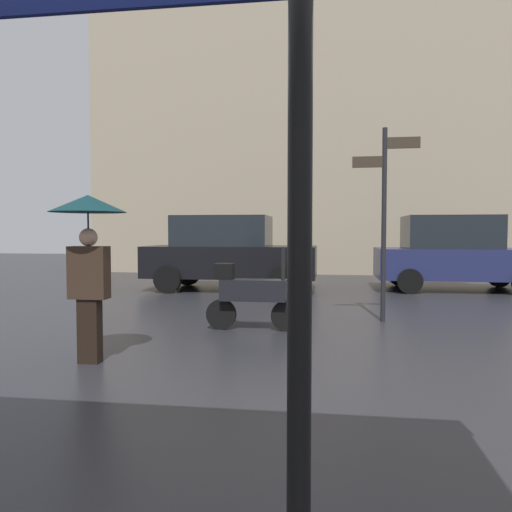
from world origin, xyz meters
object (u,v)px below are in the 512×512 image
Objects in this scene: parked_car_left at (229,252)px; parked_car_right at (455,253)px; parked_scooter at (250,293)px; pedestrian_with_umbrella at (88,236)px; street_signpost at (384,205)px.

parked_car_left is 1.07× the size of parked_car_right.
parked_car_left is at bearing -173.14° from parked_car_right.
parked_car_right reaches higher than parked_scooter.
pedestrian_with_umbrella is 0.60× the size of street_signpost.
parked_car_right is (4.37, 5.91, 0.40)m from parked_scooter.
street_signpost reaches higher than pedestrian_with_umbrella.
parked_car_right reaches higher than pedestrian_with_umbrella.
parked_car_left is 1.36× the size of street_signpost.
parked_car_left is at bearing 129.80° from street_signpost.
street_signpost reaches higher than parked_scooter.
pedestrian_with_umbrella is at bearing -125.79° from parked_scooter.
parked_car_right is at bearing 10.95° from parked_car_left.
parked_car_left reaches higher than pedestrian_with_umbrella.
street_signpost is at bearing -46.64° from parked_car_left.
parked_car_right is 1.27× the size of street_signpost.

